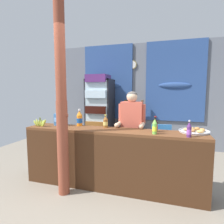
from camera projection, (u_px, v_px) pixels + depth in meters
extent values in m
plane|color=gray|center=(125.00, 168.00, 3.77)|extent=(7.40, 7.40, 0.00)
cube|color=slate|center=(139.00, 96.00, 5.29)|extent=(4.62, 0.12, 2.89)
cube|color=#2D4C89|center=(108.00, 82.00, 5.42)|extent=(1.44, 0.04, 2.12)
ellipsoid|color=#2D4C89|center=(108.00, 86.00, 5.42)|extent=(0.79, 0.10, 0.16)
cube|color=#2D4C89|center=(175.00, 81.00, 4.89)|extent=(1.52, 0.04, 2.12)
ellipsoid|color=#2D4C89|center=(175.00, 85.00, 4.88)|extent=(0.83, 0.10, 0.16)
cylinder|color=tan|center=(132.00, 65.00, 5.18)|extent=(0.25, 0.03, 0.25)
cylinder|color=white|center=(132.00, 65.00, 5.16)|extent=(0.21, 0.01, 0.21)
cube|color=beige|center=(163.00, 89.00, 5.01)|extent=(0.24, 0.02, 0.18)
cube|color=brown|center=(111.00, 131.00, 2.94)|extent=(2.88, 0.46, 0.04)
cube|color=#432715|center=(107.00, 165.00, 2.79)|extent=(2.88, 0.04, 0.92)
cube|color=#432715|center=(38.00, 152.00, 3.40)|extent=(0.08, 0.41, 0.92)
cube|color=#432715|center=(206.00, 170.00, 2.60)|extent=(0.08, 0.41, 0.92)
cylinder|color=brown|center=(63.00, 148.00, 2.78)|extent=(0.17, 0.17, 1.43)
cylinder|color=brown|center=(60.00, 50.00, 2.62)|extent=(0.15, 0.15, 1.43)
ellipsoid|color=brown|center=(66.00, 115.00, 2.70)|extent=(0.06, 0.05, 0.08)
cube|color=#232328|center=(104.00, 112.00, 5.46)|extent=(0.69, 0.04, 1.90)
cube|color=#232328|center=(90.00, 113.00, 5.27)|extent=(0.04, 0.63, 1.90)
cube|color=#232328|center=(111.00, 114.00, 5.08)|extent=(0.04, 0.63, 1.90)
cube|color=#232328|center=(100.00, 80.00, 5.07)|extent=(0.69, 0.63, 0.04)
cube|color=#232328|center=(100.00, 145.00, 5.28)|extent=(0.69, 0.63, 0.08)
cube|color=silver|center=(96.00, 113.00, 4.88)|extent=(0.63, 0.02, 1.74)
cylinder|color=#B7B7BC|center=(106.00, 115.00, 4.78)|extent=(0.02, 0.02, 0.40)
cube|color=silver|center=(100.00, 127.00, 5.22)|extent=(0.61, 0.55, 0.02)
cube|color=brown|center=(99.00, 124.00, 5.09)|extent=(0.57, 0.51, 0.20)
cube|color=silver|center=(100.00, 113.00, 5.17)|extent=(0.61, 0.55, 0.02)
cube|color=black|center=(98.00, 109.00, 5.04)|extent=(0.57, 0.51, 0.20)
cube|color=silver|center=(100.00, 98.00, 5.13)|extent=(0.61, 0.55, 0.02)
cube|color=silver|center=(98.00, 94.00, 4.99)|extent=(0.57, 0.51, 0.20)
cube|color=silver|center=(100.00, 83.00, 5.08)|extent=(0.61, 0.55, 0.02)
cube|color=#56286B|center=(98.00, 79.00, 4.95)|extent=(0.57, 0.51, 0.20)
cube|color=brown|center=(126.00, 124.00, 5.10)|extent=(0.04, 0.28, 1.34)
cube|color=brown|center=(142.00, 125.00, 4.98)|extent=(0.04, 0.28, 1.34)
cube|color=brown|center=(134.00, 107.00, 4.99)|extent=(0.44, 0.28, 0.02)
cylinder|color=black|center=(132.00, 104.00, 5.00)|extent=(0.06, 0.06, 0.16)
cylinder|color=brown|center=(136.00, 105.00, 4.96)|extent=(0.07, 0.07, 0.13)
cube|color=brown|center=(134.00, 122.00, 5.03)|extent=(0.44, 0.28, 0.02)
cylinder|color=#75C64C|center=(131.00, 119.00, 5.04)|extent=(0.06, 0.06, 0.16)
cylinder|color=#75C64C|center=(136.00, 119.00, 5.00)|extent=(0.06, 0.06, 0.14)
cube|color=brown|center=(134.00, 136.00, 5.08)|extent=(0.44, 0.28, 0.02)
cylinder|color=brown|center=(131.00, 134.00, 5.09)|extent=(0.06, 0.06, 0.10)
cylinder|color=#75C64C|center=(136.00, 134.00, 5.05)|extent=(0.07, 0.07, 0.14)
cube|color=#3884D6|center=(160.00, 141.00, 4.18)|extent=(0.52, 0.52, 0.04)
cube|color=#3884D6|center=(161.00, 134.00, 3.96)|extent=(0.42, 0.12, 0.40)
cylinder|color=#3884D6|center=(166.00, 148.00, 4.38)|extent=(0.04, 0.04, 0.44)
cylinder|color=#3884D6|center=(150.00, 148.00, 4.41)|extent=(0.04, 0.04, 0.44)
cylinder|color=#3884D6|center=(170.00, 154.00, 4.00)|extent=(0.04, 0.04, 0.44)
cylinder|color=#3884D6|center=(152.00, 153.00, 4.04)|extent=(0.04, 0.04, 0.44)
cube|color=#3884D6|center=(169.00, 136.00, 4.15)|extent=(0.12, 0.40, 0.03)
cube|color=#3884D6|center=(151.00, 136.00, 4.19)|extent=(0.12, 0.40, 0.03)
cylinder|color=#28282D|center=(127.00, 154.00, 3.38)|extent=(0.11, 0.11, 0.84)
cylinder|color=#28282D|center=(136.00, 155.00, 3.34)|extent=(0.11, 0.11, 0.84)
cube|color=#D15B47|center=(132.00, 117.00, 3.28)|extent=(0.37, 0.20, 0.54)
sphere|color=#DBB28E|center=(132.00, 97.00, 3.24)|extent=(0.19, 0.19, 0.19)
ellipsoid|color=#4C4742|center=(132.00, 94.00, 3.25)|extent=(0.18, 0.18, 0.10)
cylinder|color=#D15B47|center=(121.00, 113.00, 3.33)|extent=(0.08, 0.08, 0.34)
cylinder|color=#DBB28E|center=(119.00, 124.00, 3.21)|extent=(0.07, 0.26, 0.07)
sphere|color=#DBB28E|center=(117.00, 125.00, 3.09)|extent=(0.08, 0.08, 0.08)
cylinder|color=#D15B47|center=(143.00, 114.00, 3.22)|extent=(0.08, 0.08, 0.34)
cylinder|color=#DBB28E|center=(142.00, 125.00, 3.09)|extent=(0.07, 0.26, 0.07)
sphere|color=#DBB28E|center=(141.00, 127.00, 2.97)|extent=(0.08, 0.08, 0.08)
cylinder|color=orange|center=(80.00, 121.00, 3.27)|extent=(0.10, 0.10, 0.19)
cone|color=orange|center=(79.00, 113.00, 3.25)|extent=(0.10, 0.10, 0.08)
cylinder|color=white|center=(79.00, 110.00, 3.25)|extent=(0.04, 0.04, 0.03)
cylinder|color=#194C99|center=(80.00, 121.00, 3.27)|extent=(0.10, 0.10, 0.08)
cylinder|color=#75C64C|center=(155.00, 129.00, 2.62)|extent=(0.07, 0.07, 0.15)
cone|color=#75C64C|center=(155.00, 121.00, 2.61)|extent=(0.07, 0.07, 0.07)
cylinder|color=black|center=(155.00, 118.00, 2.61)|extent=(0.03, 0.03, 0.02)
cylinder|color=yellow|center=(155.00, 129.00, 2.62)|extent=(0.07, 0.07, 0.07)
cylinder|color=brown|center=(106.00, 123.00, 3.11)|extent=(0.08, 0.08, 0.14)
cone|color=brown|center=(106.00, 118.00, 3.10)|extent=(0.08, 0.08, 0.06)
cylinder|color=#E5CC4C|center=(106.00, 115.00, 3.09)|extent=(0.03, 0.03, 0.02)
cylinder|color=#E5D166|center=(106.00, 123.00, 3.11)|extent=(0.08, 0.08, 0.06)
cylinder|color=black|center=(155.00, 127.00, 2.78)|extent=(0.07, 0.07, 0.15)
cone|color=black|center=(155.00, 120.00, 2.77)|extent=(0.07, 0.07, 0.07)
cylinder|color=red|center=(155.00, 117.00, 2.76)|extent=(0.03, 0.03, 0.02)
cylinder|color=red|center=(155.00, 127.00, 2.78)|extent=(0.07, 0.07, 0.07)
cylinder|color=#56286B|center=(189.00, 132.00, 2.45)|extent=(0.06, 0.06, 0.14)
cone|color=#56286B|center=(189.00, 124.00, 2.44)|extent=(0.06, 0.06, 0.06)
cylinder|color=silver|center=(190.00, 121.00, 2.43)|extent=(0.03, 0.03, 0.02)
cylinder|color=purple|center=(189.00, 132.00, 2.45)|extent=(0.06, 0.06, 0.06)
cube|color=#3D75B7|center=(61.00, 119.00, 3.32)|extent=(0.18, 0.16, 0.21)
cube|color=#7CB5F7|center=(58.00, 120.00, 3.25)|extent=(0.17, 0.00, 0.07)
cylinder|color=#BCBCC1|center=(194.00, 132.00, 2.74)|extent=(0.42, 0.42, 0.02)
torus|color=#BCBCC1|center=(194.00, 131.00, 2.74)|extent=(0.44, 0.44, 0.02)
ellipsoid|color=#C68947|center=(202.00, 130.00, 2.72)|extent=(0.08, 0.08, 0.05)
ellipsoid|color=#B2753D|center=(197.00, 129.00, 2.80)|extent=(0.08, 0.07, 0.05)
ellipsoid|color=#C68947|center=(191.00, 129.00, 2.80)|extent=(0.09, 0.09, 0.05)
ellipsoid|color=tan|center=(187.00, 129.00, 2.78)|extent=(0.10, 0.07, 0.04)
ellipsoid|color=#B2753D|center=(193.00, 130.00, 2.70)|extent=(0.08, 0.07, 0.04)
ellipsoid|color=tan|center=(200.00, 132.00, 2.61)|extent=(0.10, 0.07, 0.05)
ellipsoid|color=#B7C647|center=(35.00, 123.00, 3.22)|extent=(0.09, 0.03, 0.12)
ellipsoid|color=#B7C647|center=(37.00, 123.00, 3.22)|extent=(0.08, 0.04, 0.14)
ellipsoid|color=#B7C647|center=(40.00, 123.00, 3.22)|extent=(0.05, 0.03, 0.12)
ellipsoid|color=#B7C647|center=(41.00, 123.00, 3.22)|extent=(0.05, 0.03, 0.13)
ellipsoid|color=#B7C647|center=(43.00, 123.00, 3.20)|extent=(0.08, 0.04, 0.13)
ellipsoid|color=#B7C647|center=(44.00, 123.00, 3.18)|extent=(0.09, 0.04, 0.14)
cylinder|color=olive|center=(40.00, 119.00, 3.20)|extent=(0.02, 0.02, 0.05)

